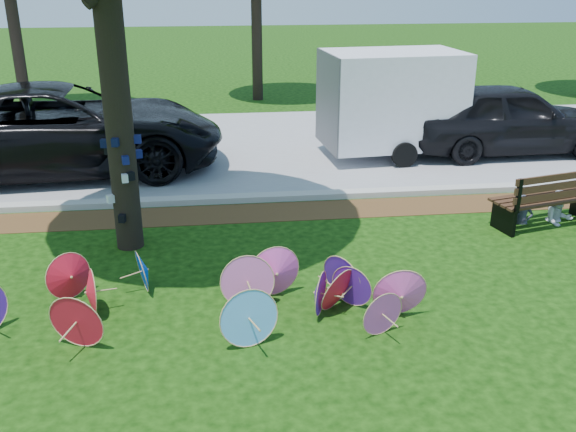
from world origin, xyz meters
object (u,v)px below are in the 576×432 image
at_px(park_bench, 545,197).
at_px(black_van, 62,129).
at_px(person_right, 562,192).
at_px(cargo_trailer, 392,99).
at_px(person_left, 525,197).
at_px(parasol_pile, 231,292).
at_px(dark_pickup, 508,118).

bearing_deg(park_bench, black_van, 141.28).
height_order(black_van, person_right, black_van).
distance_m(black_van, person_right, 10.54).
relative_size(cargo_trailer, person_left, 3.05).
relative_size(parasol_pile, person_left, 5.87).
xyz_separation_m(person_left, person_right, (0.70, 0.00, 0.06)).
height_order(parasol_pile, dark_pickup, dark_pickup).
relative_size(parasol_pile, cargo_trailer, 1.92).
bearing_deg(cargo_trailer, park_bench, -76.30).
bearing_deg(black_van, parasol_pile, -157.86).
relative_size(black_van, person_right, 6.10).
xyz_separation_m(park_bench, person_right, (0.35, 0.05, 0.06)).
xyz_separation_m(dark_pickup, cargo_trailer, (-2.96, 0.11, 0.53)).
bearing_deg(parasol_pile, cargo_trailer, 60.47).
xyz_separation_m(dark_pickup, park_bench, (-1.37, -4.62, -0.36)).
xyz_separation_m(park_bench, person_left, (-0.35, 0.05, -0.01)).
bearing_deg(black_van, cargo_trailer, -91.73).
relative_size(parasol_pile, park_bench, 3.03).
bearing_deg(dark_pickup, person_left, 158.20).
bearing_deg(parasol_pile, black_van, 116.76).
relative_size(dark_pickup, person_left, 4.97).
bearing_deg(black_van, park_bench, -119.75).
xyz_separation_m(cargo_trailer, park_bench, (1.58, -4.73, -0.89)).
relative_size(dark_pickup, park_bench, 2.56).
height_order(person_left, person_right, person_right).
xyz_separation_m(parasol_pile, person_right, (6.10, 2.67, 0.23)).
relative_size(dark_pickup, person_right, 4.43).
relative_size(park_bench, person_left, 1.94).
height_order(parasol_pile, person_right, person_right).
distance_m(parasol_pile, dark_pickup, 10.17).
distance_m(parasol_pile, black_van, 7.83).
xyz_separation_m(cargo_trailer, person_right, (1.93, -4.68, -0.83)).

